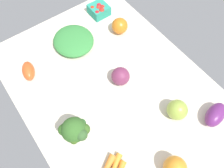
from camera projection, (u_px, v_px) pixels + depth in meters
tablecloth at (112, 87)px, 99.37cm from camera, size 104.00×76.00×2.00cm
red_onion_near_basket at (120, 76)px, 96.47cm from camera, size 7.99×7.99×7.99cm
broccoli_head at (75, 130)px, 79.90cm from camera, size 10.23×10.19×13.55cm
bell_pepper_orange at (175, 168)px, 77.52cm from camera, size 11.36×11.36×8.99cm
leafy_greens_clump at (74, 41)px, 107.80cm from camera, size 21.52×20.33×5.28cm
heirloom_tomato_orange at (120, 26)px, 110.69cm from camera, size 7.94×7.94×7.94cm
berry_basket at (99, 10)px, 117.68cm from camera, size 9.29×9.29×6.19cm
heirloom_tomato_green at (177, 110)px, 88.59cm from camera, size 8.20×8.20×8.20cm
roma_tomato at (28, 71)px, 99.27cm from camera, size 10.90×8.09×5.36cm
eggplant at (215, 115)px, 88.48cm from camera, size 9.31×12.88×6.54cm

